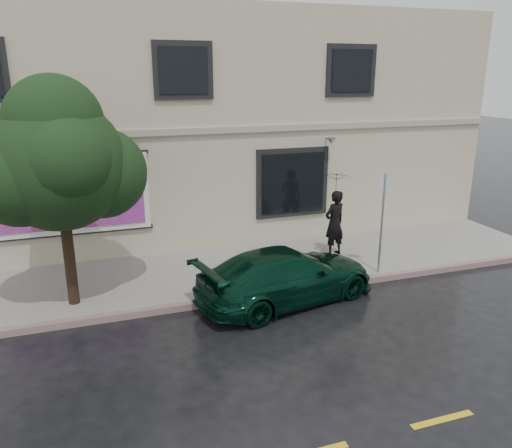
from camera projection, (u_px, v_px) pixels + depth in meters
name	position (u px, v px, depth m)	size (l,w,h in m)	color
ground	(240.00, 335.00, 10.18)	(90.00, 90.00, 0.00)	black
sidewalk	(204.00, 274.00, 13.11)	(20.00, 3.50, 0.15)	#97958F
curb	(221.00, 301.00, 11.52)	(20.00, 0.18, 0.16)	slate
building	(163.00, 122.00, 17.32)	(20.00, 8.12, 7.00)	#B9B395
billboard	(68.00, 196.00, 13.06)	(4.30, 0.16, 2.20)	white
car	(287.00, 275.00, 11.55)	(1.92, 4.35, 1.27)	black
pedestrian	(334.00, 223.00, 14.01)	(0.68, 0.45, 1.88)	black
umbrella	(337.00, 178.00, 13.63)	(0.95, 0.95, 0.71)	black
street_tree	(59.00, 165.00, 10.37)	(2.79, 2.79, 4.55)	black
sign_pole	(382.00, 215.00, 12.55)	(0.30, 0.14, 2.61)	#9FA1A7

